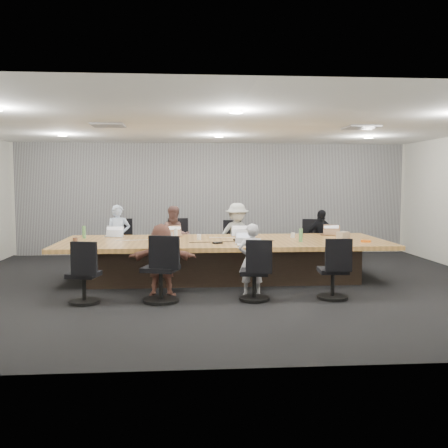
{
  "coord_description": "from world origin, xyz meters",
  "views": [
    {
      "loc": [
        -0.69,
        -8.69,
        1.81
      ],
      "look_at": [
        0.0,
        0.4,
        1.05
      ],
      "focal_mm": 40.0,
      "sensor_mm": 36.0,
      "label": 1
    }
  ],
  "objects": [
    {
      "name": "floor",
      "position": [
        0.0,
        0.0,
        0.0
      ],
      "size": [
        10.0,
        8.0,
        0.0
      ],
      "primitive_type": "cube",
      "color": "black",
      "rests_on": "ground"
    },
    {
      "name": "ceiling",
      "position": [
        0.0,
        0.0,
        2.8
      ],
      "size": [
        10.0,
        8.0,
        0.0
      ],
      "primitive_type": "cube",
      "color": "white",
      "rests_on": "wall_back"
    },
    {
      "name": "wall_back",
      "position": [
        0.0,
        4.0,
        1.4
      ],
      "size": [
        10.0,
        0.0,
        2.8
      ],
      "primitive_type": "cube",
      "rotation": [
        1.57,
        0.0,
        0.0
      ],
      "color": "beige",
      "rests_on": "ground"
    },
    {
      "name": "wall_front",
      "position": [
        0.0,
        -4.0,
        1.4
      ],
      "size": [
        10.0,
        0.0,
        2.8
      ],
      "primitive_type": "cube",
      "rotation": [
        -1.57,
        0.0,
        0.0
      ],
      "color": "beige",
      "rests_on": "ground"
    },
    {
      "name": "curtain",
      "position": [
        0.0,
        3.92,
        1.4
      ],
      "size": [
        9.8,
        0.04,
        2.8
      ],
      "primitive_type": "cube",
      "color": "gray",
      "rests_on": "ground"
    },
    {
      "name": "conference_table",
      "position": [
        0.0,
        0.5,
        0.4
      ],
      "size": [
        6.0,
        2.2,
        0.74
      ],
      "color": "#2F2219",
      "rests_on": "ground"
    },
    {
      "name": "chair_0",
      "position": [
        -2.12,
        2.2,
        0.42
      ],
      "size": [
        0.58,
        0.58,
        0.83
      ],
      "primitive_type": null,
      "rotation": [
        0.0,
        0.0,
        3.17
      ],
      "color": "black",
      "rests_on": "ground"
    },
    {
      "name": "chair_1",
      "position": [
        -0.93,
        2.2,
        0.42
      ],
      "size": [
        0.67,
        0.67,
        0.83
      ],
      "primitive_type": null,
      "rotation": [
        0.0,
        0.0,
        3.37
      ],
      "color": "black",
      "rests_on": "ground"
    },
    {
      "name": "chair_2",
      "position": [
        0.39,
        2.2,
        0.37
      ],
      "size": [
        0.61,
        0.61,
        0.75
      ],
      "primitive_type": null,
      "rotation": [
        0.0,
        0.0,
        2.89
      ],
      "color": "black",
      "rests_on": "ground"
    },
    {
      "name": "chair_3",
      "position": [
        2.21,
        2.2,
        0.39
      ],
      "size": [
        0.64,
        0.64,
        0.77
      ],
      "primitive_type": null,
      "rotation": [
        0.0,
        0.0,
        2.87
      ],
      "color": "black",
      "rests_on": "ground"
    },
    {
      "name": "chair_4",
      "position": [
        -2.22,
        -1.2,
        0.36
      ],
      "size": [
        0.59,
        0.59,
        0.72
      ],
      "primitive_type": null,
      "rotation": [
        0.0,
        0.0,
        -0.24
      ],
      "color": "black",
      "rests_on": "ground"
    },
    {
      "name": "chair_5",
      "position": [
        -1.08,
        -1.2,
        0.43
      ],
      "size": [
        0.72,
        0.72,
        0.86
      ],
      "primitive_type": null,
      "rotation": [
        0.0,
        0.0,
        -0.29
      ],
      "color": "black",
      "rests_on": "ground"
    },
    {
      "name": "chair_6",
      "position": [
        0.35,
        -1.2,
        0.36
      ],
      "size": [
        0.57,
        0.57,
        0.73
      ],
      "primitive_type": null,
      "rotation": [
        0.0,
        0.0,
        -0.17
      ],
      "color": "black",
      "rests_on": "ground"
    },
    {
      "name": "chair_7",
      "position": [
        1.57,
        -1.2,
        0.37
      ],
      "size": [
        0.54,
        0.54,
        0.74
      ],
      "primitive_type": null,
      "rotation": [
        0.0,
        0.0,
        -0.08
      ],
      "color": "black",
      "rests_on": "ground"
    },
    {
      "name": "person_0",
      "position": [
        -2.12,
        1.85,
        0.67
      ],
      "size": [
        0.53,
        0.39,
        1.34
      ],
      "primitive_type": "imported",
      "rotation": [
        0.0,
        0.0,
        6.42
      ],
      "color": "#A9BCDB",
      "rests_on": "ground"
    },
    {
      "name": "laptop_0",
      "position": [
        -2.12,
        1.3,
        0.75
      ],
      "size": [
        0.38,
        0.3,
        0.02
      ],
      "primitive_type": "cube",
      "rotation": [
        0.0,
        0.0,
        2.95
      ],
      "color": "#B2B2B7",
      "rests_on": "conference_table"
    },
    {
      "name": "person_1",
      "position": [
        -0.93,
        1.85,
        0.66
      ],
      "size": [
        0.7,
        0.58,
        1.31
      ],
      "primitive_type": "imported",
      "rotation": [
        0.0,
        0.0,
        6.42
      ],
      "color": "brown",
      "rests_on": "ground"
    },
    {
      "name": "laptop_1",
      "position": [
        -0.93,
        1.3,
        0.75
      ],
      "size": [
        0.35,
        0.27,
        0.02
      ],
      "primitive_type": "cube",
      "rotation": [
        0.0,
        0.0,
        3.32
      ],
      "color": "#8C6647",
      "rests_on": "conference_table"
    },
    {
      "name": "person_2",
      "position": [
        0.39,
        1.85,
        0.69
      ],
      "size": [
        0.97,
        0.66,
        1.37
      ],
      "primitive_type": "imported",
      "rotation": [
        0.0,
        0.0,
        6.47
      ],
      "color": "#A3A7A2",
      "rests_on": "ground"
    },
    {
      "name": "laptop_2",
      "position": [
        0.39,
        1.3,
        0.75
      ],
      "size": [
        0.36,
        0.25,
        0.02
      ],
      "primitive_type": "cube",
      "rotation": [
        0.0,
        0.0,
        3.13
      ],
      "color": "#B2B2B7",
      "rests_on": "conference_table"
    },
    {
      "name": "person_3",
      "position": [
        2.21,
        1.85,
        0.61
      ],
      "size": [
        0.76,
        0.42,
        1.23
      ],
      "primitive_type": "imported",
      "rotation": [
        0.0,
        0.0,
        6.46
      ],
      "color": "black",
      "rests_on": "ground"
    },
    {
      "name": "laptop_3",
      "position": [
        2.21,
        1.3,
        0.75
      ],
      "size": [
        0.36,
        0.28,
        0.02
      ],
      "primitive_type": "cube",
      "rotation": [
        0.0,
        0.0,
        2.96
      ],
      "color": "#8C6647",
      "rests_on": "conference_table"
    },
    {
      "name": "person_5",
      "position": [
        -1.08,
        -0.85,
        0.59
      ],
      "size": [
        1.1,
        0.4,
        1.17
      ],
      "primitive_type": "imported",
      "rotation": [
        0.0,
        0.0,
        3.09
      ],
      "color": "brown",
      "rests_on": "ground"
    },
    {
      "name": "laptop_5",
      "position": [
        -1.08,
        -0.3,
        0.75
      ],
      "size": [
        0.35,
        0.26,
        0.02
      ],
      "primitive_type": "cube",
      "rotation": [
        0.0,
        0.0,
        -0.1
      ],
      "color": "#B2B2B7",
      "rests_on": "conference_table"
    },
    {
      "name": "person_6",
      "position": [
        0.35,
        -0.85,
        0.58
      ],
      "size": [
        0.42,
        0.28,
        1.16
      ],
      "primitive_type": "imported",
      "rotation": [
        0.0,
        0.0,
        3.14
      ],
      "color": "silver",
      "rests_on": "ground"
    },
    {
      "name": "laptop_6",
      "position": [
        0.35,
        -0.3,
        0.75
      ],
      "size": [
        0.36,
        0.27,
        0.02
      ],
      "primitive_type": "cube",
      "rotation": [
        0.0,
        0.0,
        -0.08
      ],
      "color": "#B2B2B7",
      "rests_on": "conference_table"
    },
    {
      "name": "bottle_green_left",
      "position": [
        -2.65,
        1.0,
        0.86
      ],
      "size": [
        0.07,
        0.07,
        0.24
      ],
      "primitive_type": "cylinder",
      "rotation": [
        0.0,
        0.0,
        0.1
      ],
      "color": "#589854",
      "rests_on": "conference_table"
    },
    {
      "name": "bottle_green_right",
      "position": [
        1.37,
        0.13,
        0.86
      ],
      "size": [
        0.07,
        0.07,
        0.24
      ],
      "primitive_type": "cylinder",
      "rotation": [
        0.0,
        0.0,
        -0.09
      ],
      "color": "#589854",
      "rests_on": "conference_table"
    },
    {
      "name": "bottle_clear",
      "position": [
        -0.89,
        0.53,
        0.85
      ],
      "size": [
        0.07,
        0.07,
        0.23
      ],
      "primitive_type": "cylinder",
      "rotation": [
        0.0,
        0.0,
        -0.02
      ],
      "color": "silver",
      "rests_on": "conference_table"
    },
    {
      "name": "cup_white_far",
      "position": [
        -0.45,
        0.62,
        0.79
      ],
      "size": [
        0.08,
        0.08,
        0.1
      ],
      "primitive_type": "cylinder",
      "rotation": [
        0.0,
        0.0,
        0.06
      ],
      "color": "white",
      "rests_on": "conference_table"
    },
    {
      "name": "cup_white_near",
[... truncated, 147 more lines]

